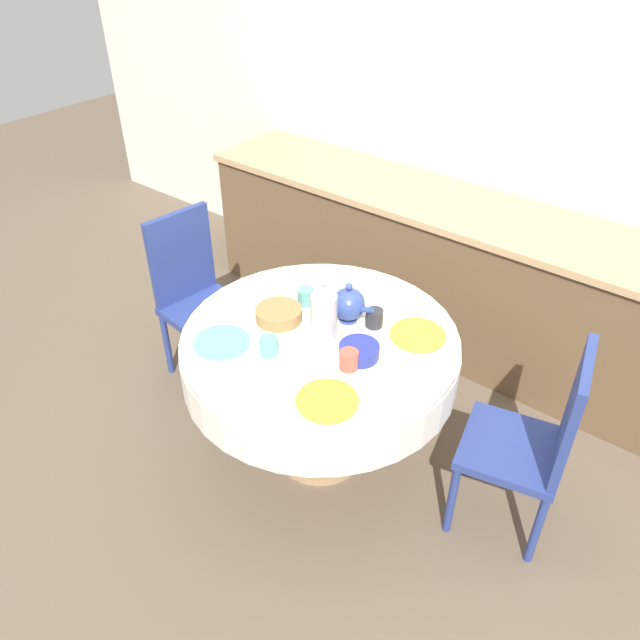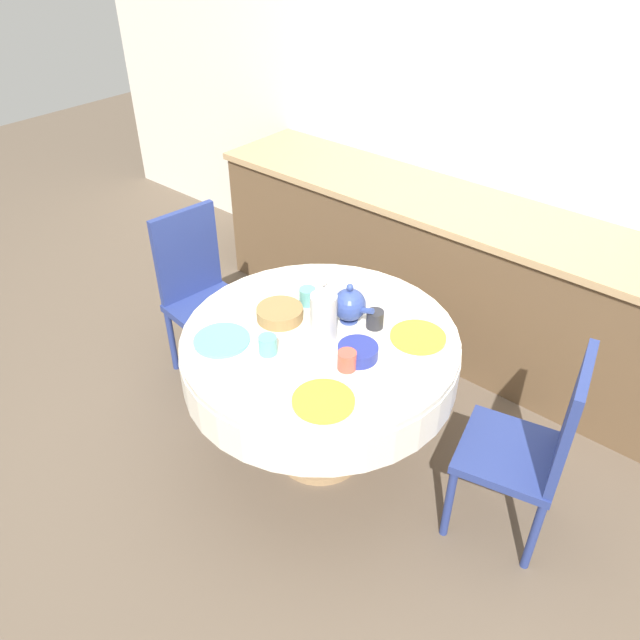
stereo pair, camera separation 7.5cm
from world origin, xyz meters
The scene contains 18 objects.
ground_plane centered at (0.00, 0.00, 0.00)m, with size 12.00×12.00×0.00m, color brown.
wall_back centered at (0.00, 1.59, 1.30)m, with size 7.00×0.05×2.60m.
kitchen_counter centered at (0.00, 1.26, 0.44)m, with size 3.24×0.64×0.89m.
dining_table centered at (0.00, 0.00, 0.61)m, with size 1.22×1.22×0.74m.
chair_left centered at (0.93, 0.22, 0.52)m, with size 0.48×0.48×0.95m.
chair_right centered at (-0.95, 0.12, 0.52)m, with size 0.45×0.45×0.95m.
plate_near_left centered at (-0.29, -0.31, 0.74)m, with size 0.24×0.24×0.01m, color #60BCB7.
cup_near_left centered at (-0.09, -0.23, 0.78)m, with size 0.08×0.08×0.08m, color #5BA39E.
plate_near_right centered at (0.28, -0.32, 0.74)m, with size 0.24×0.24×0.01m, color yellow.
cup_near_right centered at (0.23, -0.10, 0.78)m, with size 0.08×0.08×0.08m, color #CC4C3D.
plate_far_left centered at (-0.25, 0.34, 0.74)m, with size 0.24×0.24×0.01m, color white.
cup_far_left centered at (-0.20, 0.15, 0.78)m, with size 0.08×0.08×0.08m, color #5BA39E.
plate_far_right centered at (0.34, 0.25, 0.74)m, with size 0.24×0.24×0.01m, color yellow.
cup_far_right centered at (0.15, 0.20, 0.78)m, with size 0.08×0.08×0.08m, color #28282D.
coffee_carafe centered at (0.02, 0.00, 0.86)m, with size 0.11×0.11×0.30m.
teapot centered at (0.03, 0.17, 0.82)m, with size 0.20×0.15×0.19m.
bread_basket centered at (-0.22, -0.02, 0.76)m, with size 0.21×0.21×0.06m, color olive.
fruit_bowl centered at (0.22, -0.02, 0.76)m, with size 0.17×0.17×0.06m, color navy.
Camera 1 is at (1.33, -1.70, 2.37)m, focal length 35.00 mm.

